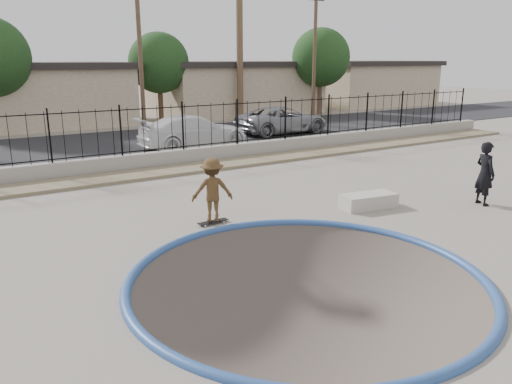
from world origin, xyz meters
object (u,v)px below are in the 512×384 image
object	(u,v)px
skater	(212,193)
videographer	(485,174)
skateboard	(213,222)
car_d	(283,120)
concrete_ledge	(368,201)
car_c	(194,132)

from	to	relation	value
skater	videographer	size ratio (longest dim) A/B	0.88
skateboard	videographer	xyz separation A→B (m)	(7.49, -2.61, 0.87)
videographer	car_d	size ratio (longest dim) A/B	0.35
videographer	concrete_ledge	bearing A→B (deg)	77.39
skater	car_c	bearing A→B (deg)	-92.84
car_c	skateboard	bearing A→B (deg)	157.63
skateboard	videographer	world-z (taller)	videographer
skateboard	concrete_ledge	distance (m)	4.58
skater	skateboard	distance (m)	0.76
skateboard	concrete_ledge	size ratio (longest dim) A/B	0.52
car_d	skateboard	bearing A→B (deg)	137.24
skater	car_d	xyz separation A→B (m)	(10.66, 12.05, -0.03)
videographer	concrete_ledge	distance (m)	3.49
skateboard	videographer	size ratio (longest dim) A/B	0.45
videographer	car_c	xyz separation A→B (m)	(-3.07, 13.05, -0.13)
concrete_ledge	skater	bearing A→B (deg)	166.55
skateboard	concrete_ledge	world-z (taller)	concrete_ledge
videographer	car_c	distance (m)	13.41
skater	videographer	xyz separation A→B (m)	(7.49, -2.61, 0.11)
concrete_ledge	car_d	size ratio (longest dim) A/B	0.30
skater	concrete_ledge	size ratio (longest dim) A/B	1.02
car_c	videographer	bearing A→B (deg)	-166.19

